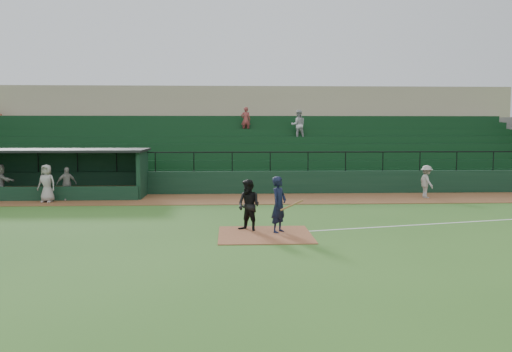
{
  "coord_description": "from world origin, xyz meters",
  "views": [
    {
      "loc": [
        -1.13,
        -18.45,
        3.45
      ],
      "look_at": [
        0.0,
        5.0,
        1.4
      ],
      "focal_mm": 38.43,
      "sensor_mm": 36.0,
      "label": 1
    }
  ],
  "objects": [
    {
      "name": "umpire",
      "position": [
        -0.5,
        -0.28,
        0.87
      ],
      "size": [
        1.07,
        1.05,
        1.74
      ],
      "primitive_type": "imported",
      "rotation": [
        0.0,
        0.0,
        -0.7
      ],
      "color": "black",
      "rests_on": "ground"
    },
    {
      "name": "dugout_player_a",
      "position": [
        -8.9,
        7.89,
        0.82
      ],
      "size": [
        1.0,
        0.79,
        1.58
      ],
      "primitive_type": "imported",
      "rotation": [
        0.0,
        0.0,
        0.5
      ],
      "color": "#99948F",
      "rests_on": "warning_track"
    },
    {
      "name": "ground",
      "position": [
        0.0,
        0.0,
        0.0
      ],
      "size": [
        90.0,
        90.0,
        0.0
      ],
      "primitive_type": "plane",
      "color": "#2E5B1D",
      "rests_on": "ground"
    },
    {
      "name": "dugout_player_c",
      "position": [
        -12.21,
        8.39,
        0.89
      ],
      "size": [
        1.61,
        1.32,
        1.73
      ],
      "primitive_type": "imported",
      "rotation": [
        0.0,
        0.0,
        2.55
      ],
      "color": "#A29E98",
      "rests_on": "warning_track"
    },
    {
      "name": "runner",
      "position": [
        8.55,
        7.9,
        0.83
      ],
      "size": [
        0.74,
        1.11,
        1.61
      ],
      "primitive_type": "imported",
      "rotation": [
        0.0,
        0.0,
        1.71
      ],
      "color": "#99948F",
      "rests_on": "warning_track"
    },
    {
      "name": "dugout_player_b",
      "position": [
        -9.61,
        7.21,
        0.91
      ],
      "size": [
        0.96,
        0.74,
        1.75
      ],
      "primitive_type": "imported",
      "rotation": [
        0.0,
        0.0,
        -0.23
      ],
      "color": "#9F9A95",
      "rests_on": "warning_track"
    },
    {
      "name": "batter_at_plate",
      "position": [
        0.49,
        -0.63,
        0.94
      ],
      "size": [
        1.17,
        0.82,
        1.88
      ],
      "color": "black",
      "rests_on": "ground"
    },
    {
      "name": "warning_track",
      "position": [
        0.0,
        8.0,
        0.01
      ],
      "size": [
        40.0,
        4.0,
        0.03
      ],
      "primitive_type": "cube",
      "color": "brown",
      "rests_on": "ground"
    },
    {
      "name": "dugout",
      "position": [
        -9.75,
        9.56,
        1.33
      ],
      "size": [
        8.9,
        3.2,
        2.42
      ],
      "color": "black",
      "rests_on": "ground"
    },
    {
      "name": "foul_line",
      "position": [
        8.0,
        1.2,
        0.01
      ],
      "size": [
        17.49,
        4.44,
        0.01
      ],
      "primitive_type": "cube",
      "rotation": [
        0.0,
        0.0,
        0.24
      ],
      "color": "white",
      "rests_on": "ground"
    },
    {
      "name": "home_plate_dirt",
      "position": [
        0.0,
        -1.0,
        0.01
      ],
      "size": [
        3.0,
        3.0,
        0.03
      ],
      "primitive_type": "cube",
      "color": "brown",
      "rests_on": "ground"
    },
    {
      "name": "stadium_structure",
      "position": [
        -0.0,
        16.46,
        2.3
      ],
      "size": [
        38.0,
        13.08,
        6.4
      ],
      "color": "black",
      "rests_on": "ground"
    }
  ]
}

